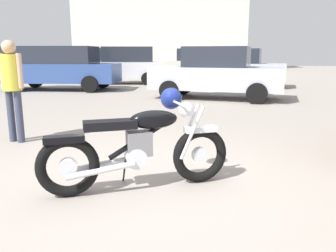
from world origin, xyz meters
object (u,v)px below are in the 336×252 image
(bystander, at_px, (12,81))
(dark_sedan_left, at_px, (207,63))
(white_estate_far, at_px, (237,68))
(red_hatchback_near, at_px, (217,73))
(silver_sedan_mid, at_px, (125,65))
(blue_hatchback_right, at_px, (87,63))
(pale_sedan_back, at_px, (57,67))
(vintage_motorcycle, at_px, (142,144))

(bystander, distance_m, dark_sedan_left, 14.77)
(white_estate_far, bearing_deg, red_hatchback_near, 88.88)
(white_estate_far, relative_size, dark_sedan_left, 0.90)
(bystander, relative_size, silver_sedan_mid, 0.40)
(red_hatchback_near, distance_m, blue_hatchback_right, 12.03)
(pale_sedan_back, relative_size, blue_hatchback_right, 1.18)
(bystander, xyz_separation_m, pale_sedan_back, (-2.99, 8.02, -0.08))
(pale_sedan_back, xyz_separation_m, white_estate_far, (7.32, 2.46, -0.10))
(silver_sedan_mid, xyz_separation_m, blue_hatchback_right, (-3.41, 3.97, 0.00))
(vintage_motorcycle, bearing_deg, white_estate_far, 57.65)
(vintage_motorcycle, relative_size, red_hatchback_near, 0.44)
(pale_sedan_back, distance_m, dark_sedan_left, 8.76)
(red_hatchback_near, height_order, white_estate_far, same)
(pale_sedan_back, height_order, blue_hatchback_right, blue_hatchback_right)
(bystander, distance_m, red_hatchback_near, 6.96)
(silver_sedan_mid, height_order, dark_sedan_left, silver_sedan_mid)
(vintage_motorcycle, xyz_separation_m, red_hatchback_near, (0.90, 7.76, 0.34))
(red_hatchback_near, xyz_separation_m, white_estate_far, (0.96, 4.40, 0.00))
(red_hatchback_near, relative_size, pale_sedan_back, 0.93)
(white_estate_far, distance_m, dark_sedan_left, 4.23)
(red_hatchback_near, relative_size, blue_hatchback_right, 1.10)
(silver_sedan_mid, height_order, white_estate_far, silver_sedan_mid)
(red_hatchback_near, bearing_deg, silver_sedan_mid, -39.05)
(vintage_motorcycle, relative_size, blue_hatchback_right, 0.48)
(silver_sedan_mid, height_order, pale_sedan_back, silver_sedan_mid)
(bystander, relative_size, red_hatchback_near, 0.37)
(vintage_motorcycle, xyz_separation_m, dark_sedan_left, (0.46, 16.15, 0.45))
(silver_sedan_mid, relative_size, dark_sedan_left, 0.83)
(silver_sedan_mid, bearing_deg, white_estate_far, 162.38)
(vintage_motorcycle, relative_size, dark_sedan_left, 0.40)
(bystander, distance_m, white_estate_far, 11.34)
(vintage_motorcycle, xyz_separation_m, blue_hatchback_right, (-6.90, 16.92, 0.43))
(red_hatchback_near, xyz_separation_m, dark_sedan_left, (-0.44, 8.39, 0.10))
(vintage_motorcycle, height_order, blue_hatchback_right, blue_hatchback_right)
(red_hatchback_near, bearing_deg, white_estate_far, -91.50)
(pale_sedan_back, xyz_separation_m, blue_hatchback_right, (-1.43, 7.22, -0.02))
(red_hatchback_near, bearing_deg, bystander, 71.73)
(dark_sedan_left, bearing_deg, red_hatchback_near, 102.68)
(dark_sedan_left, bearing_deg, vintage_motorcycle, 98.07)
(red_hatchback_near, height_order, silver_sedan_mid, silver_sedan_mid)
(silver_sedan_mid, relative_size, white_estate_far, 0.92)
(vintage_motorcycle, distance_m, red_hatchback_near, 7.82)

